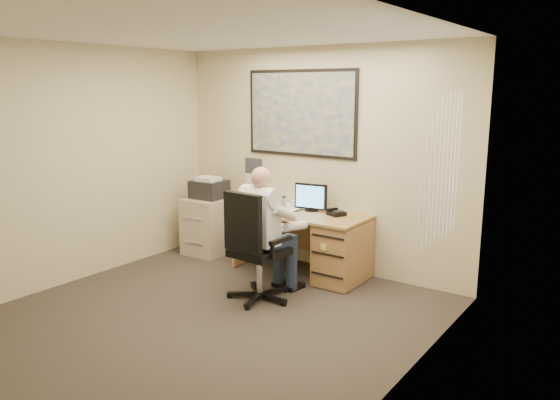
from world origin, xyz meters
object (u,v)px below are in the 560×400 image
Objects in this scene: filing_cabinet at (210,220)px; person at (261,234)px; office_chair at (257,269)px; desk at (326,241)px.

filing_cabinet is 0.74× the size of person.
filing_cabinet is at bearing 150.95° from office_chair.
office_chair is at bearing -34.89° from filing_cabinet.
desk is 1.81m from filing_cabinet.
office_chair reaches higher than filing_cabinet.
desk is 1.35× the size of office_chair.
person is at bearing -103.58° from desk.
office_chair is at bearing -80.17° from person.
person reaches higher than filing_cabinet.
filing_cabinet is 0.88× the size of office_chair.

